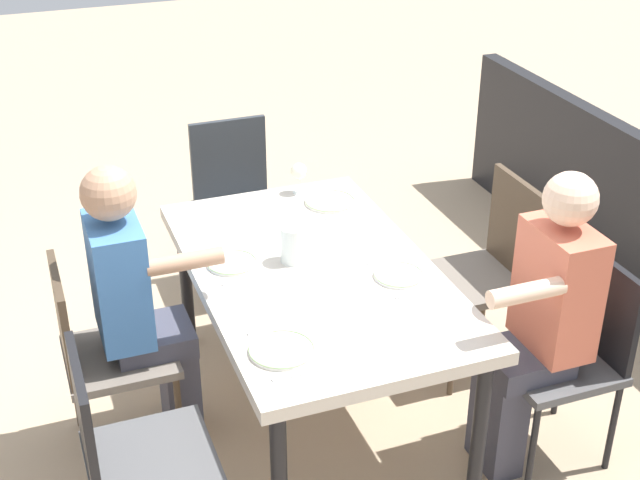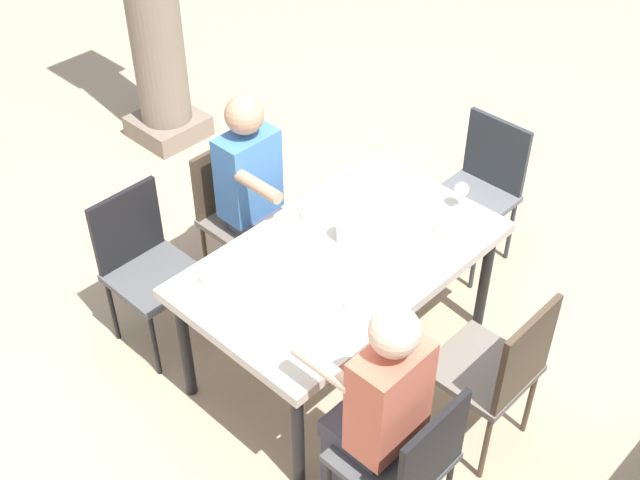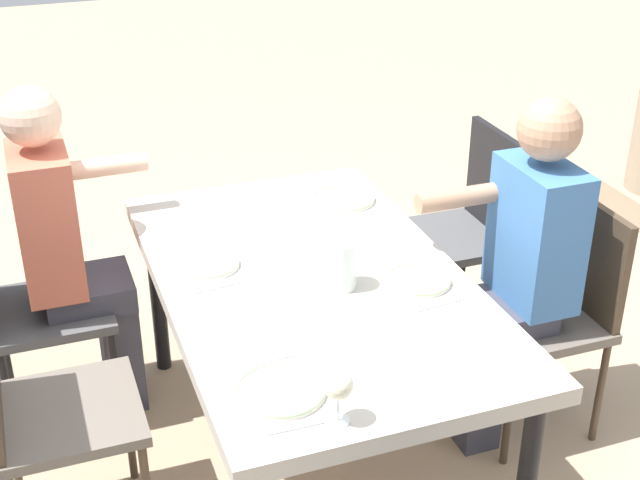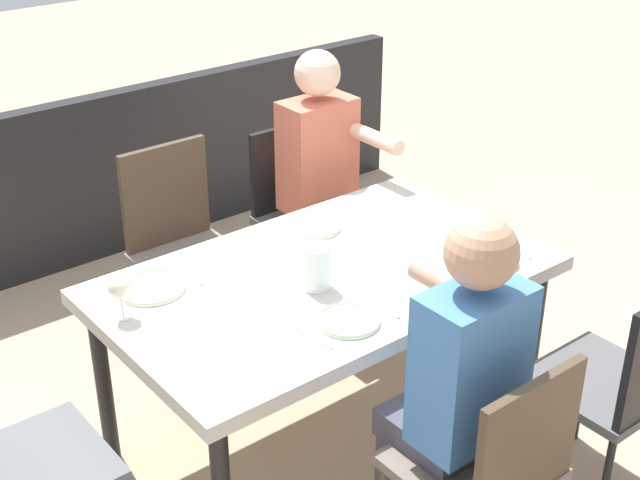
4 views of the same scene
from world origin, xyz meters
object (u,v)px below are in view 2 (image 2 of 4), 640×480
Objects in this scene: chair_west_north at (145,260)px; plate_0 at (224,274)px; diner_man_white at (376,408)px; wine_glass_3 at (462,190)px; diner_woman_green at (257,195)px; plate_2 at (319,213)px; chair_mid_north at (238,208)px; chair_head_east at (481,184)px; plate_1 at (364,301)px; plate_3 at (457,227)px; chair_west_south at (407,459)px; water_pitcher at (347,229)px; dining_table at (343,265)px; chair_mid_south at (499,367)px.

plate_0 is (0.07, -0.59, 0.23)m from chair_west_north.
plate_0 is (0.07, 1.04, 0.06)m from diner_man_white.
wine_glass_3 is at bearing -22.03° from plate_0.
diner_woman_green is 6.15× the size of plate_2.
wine_glass_3 is (0.64, -0.91, 0.16)m from diner_woman_green.
chair_mid_north is at bearing 89.05° from diner_woman_green.
plate_1 is at bearing -167.99° from chair_head_east.
plate_0 is 1.23m from plate_3.
chair_west_south reaches higher than plate_1.
diner_woman_green is 5.37× the size of plate_3.
diner_man_white is 1.04m from plate_0.
diner_man_white reaches higher than chair_head_east.
water_pitcher is (-1.14, 0.06, 0.29)m from chair_head_east.
plate_0 reaches higher than dining_table.
wine_glass_3 is (1.24, -0.50, 0.10)m from plate_0.
chair_mid_north is 0.64m from plate_2.
chair_west_south is 4.31× the size of plate_1.
diner_woman_green reaches higher than wine_glass_3.
diner_woman_green is at bearing 115.31° from plate_3.
water_pitcher reaches higher than dining_table.
wine_glass_3 is at bearing -59.72° from chair_mid_north.
chair_west_north is at bearing 164.90° from diner_woman_green.
chair_mid_north is at bearing 44.49° from plate_0.
chair_mid_south is 3.94× the size of plate_3.
dining_table is 1.25× the size of diner_woman_green.
chair_mid_north is 4.21× the size of plate_2.
water_pitcher is (-0.63, 0.25, -0.04)m from wine_glass_3.
chair_west_north is at bearing 140.07° from wine_glass_3.
chair_west_south reaches higher than plate_2.
chair_mid_north is at bearing 111.80° from plate_3.
chair_mid_south reaches higher than plate_2.
chair_west_south is at bearing -90.00° from chair_west_north.
dining_table is at bearing 57.22° from chair_west_south.
dining_table is 0.92m from chair_mid_north.
chair_mid_south is at bearing -69.78° from chair_west_north.
diner_man_white is at bearing -93.92° from plate_0.
plate_3 is (1.14, 0.62, 0.24)m from chair_west_south.
wine_glass_3 is (0.64, -1.09, 0.35)m from chair_mid_north.
chair_west_north is 4.44× the size of plate_1.
plate_0 and plate_2 have the same top height.
chair_mid_south reaches higher than dining_table.
diner_man_white is at bearing 164.66° from chair_mid_south.
chair_west_south is at bearing -153.57° from chair_head_east.
dining_table is 0.77m from wine_glass_3.
plate_1 is at bearing -178.79° from plate_3.
chair_head_east is 5.74× the size of water_pitcher.
chair_west_north is at bearing 110.22° from chair_mid_south.
dining_table is 1.09m from chair_west_south.
chair_head_east is at bearing 38.29° from chair_mid_south.
water_pitcher is (0.28, 0.36, 0.06)m from plate_1.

